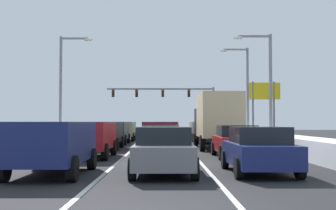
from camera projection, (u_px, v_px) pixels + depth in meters
The scene contains 25 objects.
ground_plane at pixel (161, 149), 28.53m from camera, with size 134.52×134.52×0.00m, color black.
lane_stripe_between_right_lane_and_center_lane at pixel (185, 145), 33.72m from camera, with size 0.14×56.91×0.01m, color silver.
lane_stripe_between_center_lane_and_left_lane at pixel (138, 145), 33.69m from camera, with size 0.14×56.91×0.01m, color silver.
snow_bank_right_shoulder at pixel (257, 138), 33.77m from camera, with size 1.80×56.91×0.91m, color white.
snow_bank_left_shoulder at pixel (66, 138), 33.67m from camera, with size 1.90×56.91×0.91m, color white.
sedan_navy_right_lane_nearest at pixel (259, 150), 14.84m from camera, with size 2.00×4.50×1.51m.
sedan_red_right_lane_second at pixel (236, 141), 21.47m from camera, with size 2.00×4.50×1.51m.
box_truck_right_lane_third at pixel (217, 118), 28.39m from camera, with size 2.53×7.20×3.36m.
suv_charcoal_right_lane_fourth at pixel (207, 130), 35.94m from camera, with size 2.16×4.90×1.67m.
suv_tan_right_lane_fifth at pixel (201, 129), 42.20m from camera, with size 2.16×4.90×1.67m.
sedan_gray_center_lane_nearest at pixel (164, 150), 14.53m from camera, with size 2.00×4.50×1.51m.
sedan_silver_center_lane_second at pixel (161, 141), 21.32m from camera, with size 2.00×4.50×1.51m.
suv_maroon_center_lane_third at pixel (160, 133), 27.19m from camera, with size 2.16×4.90×1.67m.
suv_white_center_lane_fourth at pixel (164, 131), 33.13m from camera, with size 2.16×4.90×1.67m.
suv_green_center_lane_fifth at pixel (164, 129), 39.85m from camera, with size 2.16×4.90×1.67m.
suv_navy_left_lane_nearest at pixel (53, 143), 14.42m from camera, with size 2.16×4.90×1.67m.
suv_red_left_lane_second at pixel (89, 136), 21.48m from camera, with size 2.16×4.90×1.67m.
suv_black_left_lane_third at pixel (104, 132), 28.21m from camera, with size 2.16×4.90×1.67m.
suv_charcoal_left_lane_fourth at pixel (114, 131), 34.45m from camera, with size 2.16×4.90×1.67m.
suv_tan_left_lane_fifth at pixel (123, 129), 40.78m from camera, with size 2.16×4.90×1.67m.
traffic_light_gantry at pixel (173, 97), 59.73m from camera, with size 14.00×0.47×6.20m.
street_lamp_right_near at pixel (265, 78), 31.34m from camera, with size 2.66×0.36×7.68m.
street_lamp_right_mid at pixel (244, 85), 41.70m from camera, with size 2.66×0.36×8.40m.
street_lamp_left_mid at pixel (65, 79), 37.06m from camera, with size 2.66×0.36×8.57m.
roadside_sign_right at pixel (263, 97), 43.62m from camera, with size 3.20×0.16×5.50m.
Camera 1 is at (0.23, -7.92, 1.67)m, focal length 49.17 mm.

